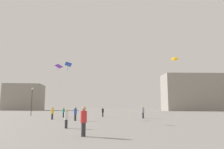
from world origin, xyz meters
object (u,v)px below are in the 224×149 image
person_in_yellow (52,113)px  person_in_red (84,120)px  kite_violet_delta (59,67)px  person_in_white (66,118)px  building_centre_hall (194,92)px  person_in_blue (75,113)px  lamppost_east (32,97)px  kite_cobalt_delta (69,65)px  kite_amber_diamond (174,59)px  person_in_black (103,112)px  building_left_hall (24,97)px  person_in_teal (64,112)px  person_in_grey (143,112)px

person_in_yellow → person_in_red: 17.27m
person_in_yellow → kite_violet_delta: bearing=21.9°
person_in_white → building_centre_hall: building_centre_hall is taller
person_in_yellow → person_in_blue: person_in_blue is taller
kite_violet_delta → lamppost_east: bearing=128.0°
kite_cobalt_delta → kite_amber_diamond: size_ratio=0.57×
person_in_yellow → person_in_blue: size_ratio=0.96×
person_in_black → kite_violet_delta: 10.65m
person_in_black → lamppost_east: bearing=-59.7°
kite_violet_delta → building_left_hall: building_left_hall is taller
kite_amber_diamond → lamppost_east: size_ratio=1.96×
person_in_blue → building_left_hall: building_left_hall is taller
person_in_teal → kite_violet_delta: (-0.55, -2.11, 7.01)m
person_in_red → building_centre_hall: size_ratio=0.08×
kite_violet_delta → kite_cobalt_delta: (2.61, -6.63, -0.99)m
kite_violet_delta → lamppost_east: 12.09m
kite_violet_delta → building_centre_hall: 66.05m
person_in_yellow → building_left_hall: size_ratio=0.10×
person_in_teal → person_in_grey: 12.74m
person_in_teal → kite_cobalt_delta: (2.06, -8.73, 6.03)m
building_centre_hall → person_in_black: bearing=-128.2°
person_in_teal → kite_amber_diamond: bearing=174.5°
person_in_red → person_in_yellow: bearing=-45.0°
person_in_yellow → kite_amber_diamond: 25.96m
person_in_teal → lamppost_east: (-7.49, 6.79, 2.67)m
person_in_teal → kite_violet_delta: bearing=54.1°
kite_violet_delta → lamppost_east: (-6.94, 8.90, -4.34)m
person_in_white → building_left_hall: (-32.86, 78.54, 4.91)m
person_in_teal → building_left_hall: building_left_hall is taller
person_in_grey → kite_violet_delta: size_ratio=0.26×
kite_amber_diamond → building_centre_hall: size_ratio=0.44×
person_in_red → person_in_blue: bearing=-55.1°
person_in_black → lamppost_east: 14.88m
building_left_hall → lamppost_east: 59.50m
person_in_grey → kite_cobalt_delta: kite_cobalt_delta is taller
person_in_teal → person_in_white: bearing=80.3°
person_in_red → person_in_grey: 19.94m
person_in_teal → person_in_blue: (2.89, -7.43, 0.09)m
kite_violet_delta → building_left_hall: size_ratio=0.42×
person_in_blue → building_centre_hall: building_centre_hall is taller
person_in_black → building_left_hall: (-35.84, 60.03, 4.88)m
person_in_red → kite_amber_diamond: size_ratio=0.17×
kite_violet_delta → kite_cobalt_delta: bearing=-68.5°
kite_violet_delta → building_left_hall: bearing=114.3°
person_in_grey → kite_cobalt_delta: 13.37m
lamppost_east → building_left_hall: bearing=111.7°
person_in_blue → building_left_hall: size_ratio=0.11×
person_in_blue → person_in_white: size_ratio=1.15×
person_in_red → kite_violet_delta: kite_violet_delta is taller
person_in_black → lamppost_east: size_ratio=0.30×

